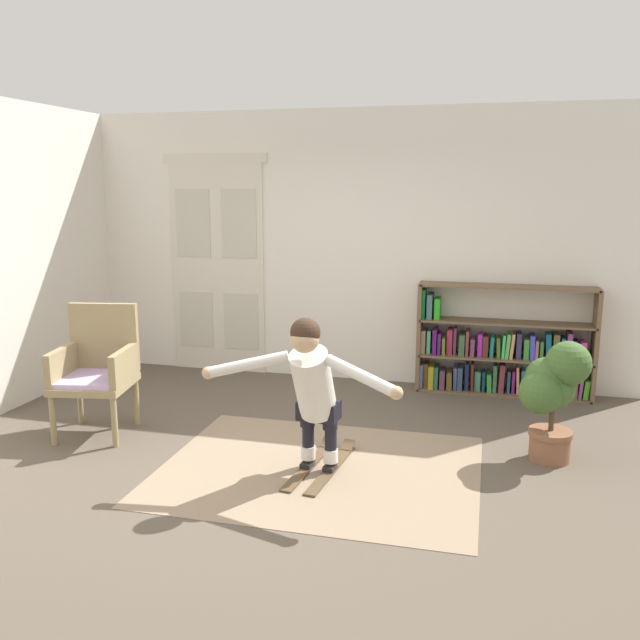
{
  "coord_description": "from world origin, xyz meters",
  "views": [
    {
      "loc": [
        1.41,
        -4.47,
        2.11
      ],
      "look_at": [
        0.12,
        0.6,
        1.05
      ],
      "focal_mm": 37.5,
      "sensor_mm": 36.0,
      "label": 1
    }
  ],
  "objects_px": {
    "skis_pair": "(321,465)",
    "person_skier": "(312,382)",
    "bookshelf": "(499,352)",
    "wicker_chair": "(97,367)",
    "potted_plant": "(553,389)"
  },
  "relations": [
    {
      "from": "skis_pair",
      "to": "person_skier",
      "type": "relative_size",
      "value": 0.67
    },
    {
      "from": "bookshelf",
      "to": "wicker_chair",
      "type": "xyz_separation_m",
      "value": [
        -3.36,
        -1.98,
        0.15
      ]
    },
    {
      "from": "wicker_chair",
      "to": "skis_pair",
      "type": "xyz_separation_m",
      "value": [
        2.05,
        -0.28,
        -0.56
      ]
    },
    {
      "from": "potted_plant",
      "to": "skis_pair",
      "type": "distance_m",
      "value": 1.88
    },
    {
      "from": "wicker_chair",
      "to": "potted_plant",
      "type": "height_order",
      "value": "wicker_chair"
    },
    {
      "from": "potted_plant",
      "to": "skis_pair",
      "type": "xyz_separation_m",
      "value": [
        -1.69,
        -0.62,
        -0.55
      ]
    },
    {
      "from": "skis_pair",
      "to": "wicker_chair",
      "type": "bearing_deg",
      "value": 172.19
    },
    {
      "from": "potted_plant",
      "to": "skis_pair",
      "type": "bearing_deg",
      "value": -159.94
    },
    {
      "from": "wicker_chair",
      "to": "bookshelf",
      "type": "bearing_deg",
      "value": 30.45
    },
    {
      "from": "bookshelf",
      "to": "wicker_chair",
      "type": "distance_m",
      "value": 3.9
    },
    {
      "from": "bookshelf",
      "to": "person_skier",
      "type": "height_order",
      "value": "person_skier"
    },
    {
      "from": "person_skier",
      "to": "bookshelf",
      "type": "bearing_deg",
      "value": 61.46
    },
    {
      "from": "bookshelf",
      "to": "person_skier",
      "type": "xyz_separation_m",
      "value": [
        -1.33,
        -2.44,
        0.3
      ]
    },
    {
      "from": "skis_pair",
      "to": "person_skier",
      "type": "xyz_separation_m",
      "value": [
        -0.02,
        -0.18,
        0.71
      ]
    },
    {
      "from": "potted_plant",
      "to": "person_skier",
      "type": "xyz_separation_m",
      "value": [
        -1.71,
        -0.8,
        0.16
      ]
    }
  ]
}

